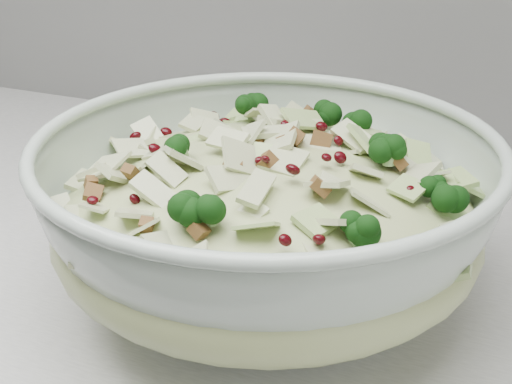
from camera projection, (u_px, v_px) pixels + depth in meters
mixing_bowl at (267, 219)px, 0.53m from camera, size 0.38×0.38×0.14m
salad at (267, 192)px, 0.52m from camera, size 0.32×0.32×0.14m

